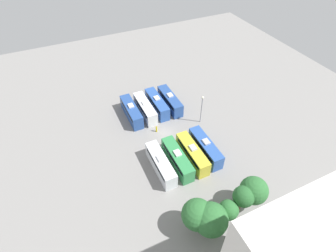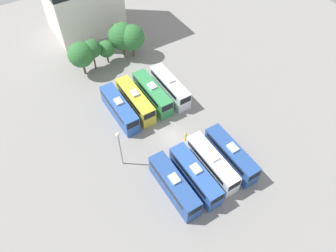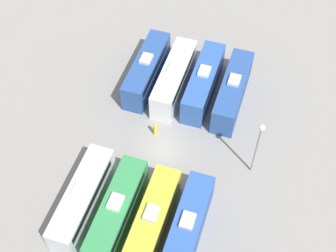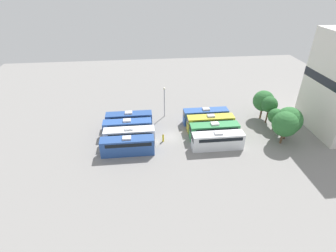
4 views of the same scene
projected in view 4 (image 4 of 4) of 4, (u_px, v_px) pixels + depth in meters
ground_plane at (171, 137)px, 55.65m from camera, size 113.66×113.66×0.00m
bus_0 at (129, 119)px, 58.25m from camera, size 2.49×10.13×3.75m
bus_1 at (128, 127)px, 55.30m from camera, size 2.49×10.13×3.75m
bus_2 at (130, 136)px, 52.52m from camera, size 2.49×10.13×3.75m
bus_3 at (128, 145)px, 49.61m from camera, size 2.49×10.13×3.75m
bus_4 at (206, 116)px, 59.76m from camera, size 2.49×10.13×3.75m
bus_5 at (210, 123)px, 57.04m from camera, size 2.49×10.13×3.75m
bus_6 at (214, 131)px, 54.16m from camera, size 2.49×10.13×3.75m
bus_7 at (218, 140)px, 51.13m from camera, size 2.49×10.13×3.75m
worker_person at (163, 138)px, 53.71m from camera, size 0.36×0.36×1.79m
light_pole at (164, 97)px, 60.81m from camera, size 0.60×0.60×7.44m
tree_0 at (263, 101)px, 60.37m from camera, size 4.78×4.78×6.92m
tree_1 at (269, 105)px, 58.30m from camera, size 3.58×3.58×6.52m
tree_2 at (276, 116)px, 56.55m from camera, size 3.36×3.36×5.00m
tree_3 at (289, 120)px, 52.72m from camera, size 5.40×5.40×7.14m
tree_4 at (285, 124)px, 51.30m from camera, size 5.05×5.05×7.03m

